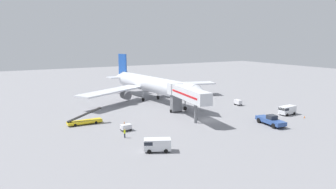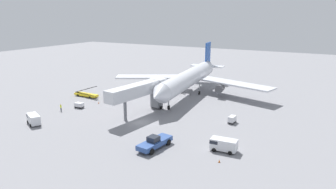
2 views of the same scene
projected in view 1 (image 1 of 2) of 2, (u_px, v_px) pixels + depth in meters
The scene contains 12 objects.
ground_plane at pixel (209, 120), 70.59m from camera, with size 300.00×300.00×0.00m, color gray.
airplane_at_gate at pixel (152, 85), 92.47m from camera, with size 47.94×49.18×13.57m.
jet_bridge at pixel (186, 94), 72.11m from camera, with size 5.53×18.20×7.52m.
pushback_tug at pixel (271, 120), 66.28m from camera, with size 3.52×7.62×2.31m.
belt_loader_truck at pixel (85, 121), 67.00m from camera, with size 7.54×2.10×3.46m.
service_van_far_left at pixel (157, 144), 50.55m from camera, with size 4.82×3.63×2.17m.
service_van_mid_center at pixel (287, 110), 75.50m from camera, with size 4.61×2.55×2.18m.
baggage_cart_near_center at pixel (238, 102), 86.57m from camera, with size 1.32×2.25×1.55m.
baggage_cart_rear_left at pixel (126, 127), 62.17m from camera, with size 2.25×1.52×1.34m.
ground_crew_worker_foreground at pixel (125, 133), 57.67m from camera, with size 0.45×0.45×1.77m.
safety_cone_alpha at pixel (305, 117), 72.37m from camera, with size 0.33×0.33×0.51m.
safety_cone_bravo at pixel (124, 122), 67.68m from camera, with size 0.31×0.31×0.49m.
Camera 1 is at (-41.75, -55.02, 18.33)m, focal length 32.49 mm.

